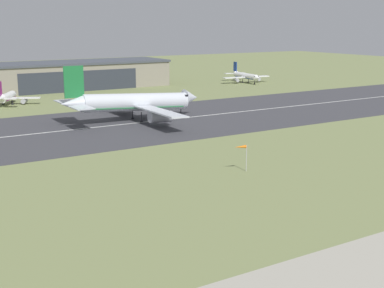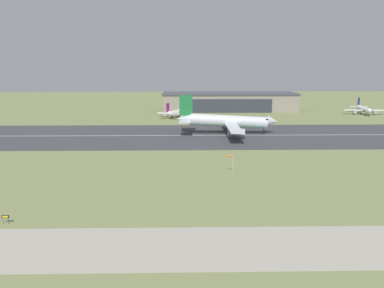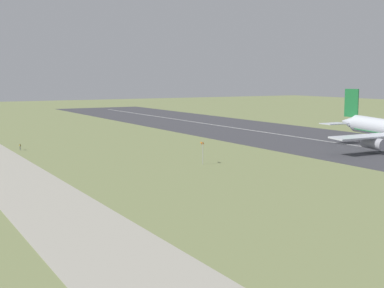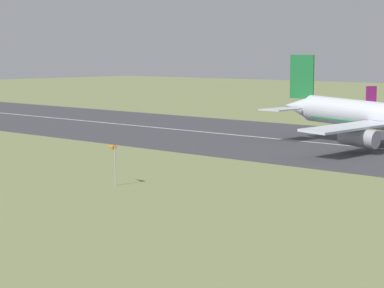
# 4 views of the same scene
# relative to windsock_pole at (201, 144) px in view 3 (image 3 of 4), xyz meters

# --- Properties ---
(ground_plane) EXTENTS (658.32, 658.32, 0.00)m
(ground_plane) POSITION_rel_windsock_pole_xyz_m (-16.37, -6.22, -4.56)
(ground_plane) COLOR #7A8451
(runway_strip) EXTENTS (418.32, 54.74, 0.06)m
(runway_strip) POSITION_rel_windsock_pole_xyz_m (-16.37, 55.25, -4.53)
(runway_strip) COLOR #3D3D42
(runway_strip) RESTS_ON ground_plane
(runway_centreline) EXTENTS (376.49, 0.70, 0.01)m
(runway_centreline) POSITION_rel_windsock_pole_xyz_m (-16.37, 55.25, -4.50)
(runway_centreline) COLOR silver
(runway_centreline) RESTS_ON runway_strip
(taxiway_road) EXTENTS (313.74, 14.62, 0.05)m
(taxiway_road) POSITION_rel_windsock_pole_xyz_m (-16.37, -41.16, -4.54)
(taxiway_road) COLOR #A8A393
(taxiway_road) RESTS_ON ground_plane
(windsock_pole) EXTENTS (2.48, 1.17, 5.11)m
(windsock_pole) POSITION_rel_windsock_pole_xyz_m (0.00, 0.00, 0.00)
(windsock_pole) COLOR #B7B7BC
(windsock_pole) RESTS_ON ground_plane
(runway_sign) EXTENTS (1.35, 0.13, 1.63)m
(runway_sign) POSITION_rel_windsock_pole_xyz_m (-43.95, -31.49, -3.35)
(runway_sign) COLOR #4C4C51
(runway_sign) RESTS_ON ground_plane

